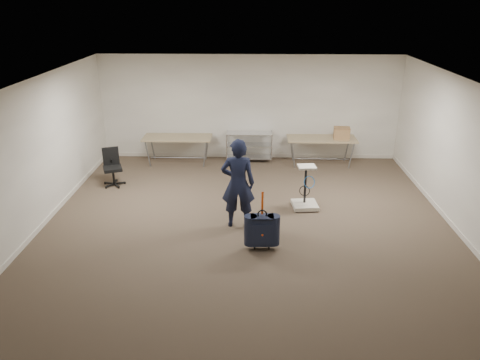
{
  "coord_description": "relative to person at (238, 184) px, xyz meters",
  "views": [
    {
      "loc": [
        0.08,
        -7.89,
        4.22
      ],
      "look_at": [
        -0.14,
        0.3,
        0.97
      ],
      "focal_mm": 35.0,
      "sensor_mm": 36.0,
      "label": 1
    }
  ],
  "objects": [
    {
      "name": "wire_shelf",
      "position": [
        0.18,
        3.88,
        -0.45
      ],
      "size": [
        1.22,
        0.47,
        0.8
      ],
      "color": "silver",
      "rests_on": "ground"
    },
    {
      "name": "room_shell",
      "position": [
        0.18,
        1.06,
        -0.84
      ],
      "size": [
        8.0,
        9.0,
        9.0
      ],
      "color": "beige",
      "rests_on": "ground"
    },
    {
      "name": "cardboard_box",
      "position": [
        2.58,
        3.57,
        -0.0
      ],
      "size": [
        0.43,
        0.34,
        0.3
      ],
      "primitive_type": "cube",
      "rotation": [
        0.0,
        0.0,
        -0.1
      ],
      "color": "olive",
      "rests_on": "folding_table_right"
    },
    {
      "name": "suitcase",
      "position": [
        0.45,
        -0.91,
        -0.51
      ],
      "size": [
        0.41,
        0.25,
        1.1
      ],
      "color": "black",
      "rests_on": "ground"
    },
    {
      "name": "folding_table_left",
      "position": [
        -1.72,
        3.63,
        -0.21
      ],
      "size": [
        1.8,
        0.75,
        0.73
      ],
      "color": "#98835D",
      "rests_on": "ground"
    },
    {
      "name": "folding_table_right",
      "position": [
        2.08,
        3.63,
        -0.21
      ],
      "size": [
        1.8,
        0.75,
        0.73
      ],
      "color": "#98835D",
      "rests_on": "ground"
    },
    {
      "name": "equipment_cart",
      "position": [
        1.39,
        0.86,
        -0.64
      ],
      "size": [
        0.56,
        0.56,
        0.95
      ],
      "color": "#E9E6C8",
      "rests_on": "ground"
    },
    {
      "name": "ground",
      "position": [
        0.18,
        -0.32,
        -0.89
      ],
      "size": [
        9.0,
        9.0,
        0.0
      ],
      "primitive_type": "plane",
      "color": "#433728",
      "rests_on": "ground"
    },
    {
      "name": "person",
      "position": [
        0.0,
        0.0,
        0.0
      ],
      "size": [
        0.65,
        0.43,
        1.77
      ],
      "primitive_type": "imported",
      "rotation": [
        0.0,
        0.0,
        3.15
      ],
      "color": "black",
      "rests_on": "ground"
    },
    {
      "name": "office_chair",
      "position": [
        -3.03,
        2.04,
        -0.62
      ],
      "size": [
        0.54,
        0.55,
        0.89
      ],
      "color": "black",
      "rests_on": "ground"
    }
  ]
}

